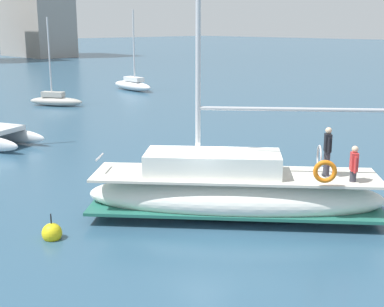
% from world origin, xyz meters
% --- Properties ---
extents(ground_plane, '(400.00, 400.00, 0.00)m').
position_xyz_m(ground_plane, '(0.00, 0.00, 0.00)').
color(ground_plane, '#2D516B').
extents(main_sailboat, '(8.16, 8.78, 11.50)m').
position_xyz_m(main_sailboat, '(0.45, -0.87, 0.90)').
color(main_sailboat, white).
rests_on(main_sailboat, ground).
extents(moored_sloop_near, '(3.23, 4.16, 6.70)m').
position_xyz_m(moored_sloop_near, '(8.65, 24.89, 0.49)').
color(moored_sloop_near, '#B7B2A8').
rests_on(moored_sloop_near, ground).
extents(moored_catamaran, '(1.55, 5.63, 7.48)m').
position_xyz_m(moored_catamaran, '(19.00, 28.65, 0.58)').
color(moored_catamaran, white).
rests_on(moored_catamaran, ground).
extents(mooring_buoy, '(0.60, 0.60, 0.90)m').
position_xyz_m(mooring_buoy, '(-4.72, 1.60, 0.18)').
color(mooring_buoy, yellow).
rests_on(mooring_buoy, ground).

